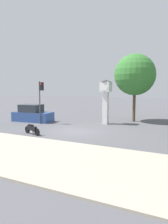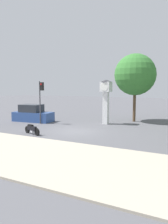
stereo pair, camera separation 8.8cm
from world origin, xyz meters
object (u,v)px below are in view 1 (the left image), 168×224
at_px(clock_tower, 106,95).
at_px(traffic_light, 41,95).
at_px(parked_car, 32,114).
at_px(street_tree, 135,75).
at_px(motorcycle, 32,129).

xyz_separation_m(clock_tower, traffic_light, (-5.74, -2.76, 0.00)).
distance_m(traffic_light, parked_car, 2.88).
bearing_deg(clock_tower, street_tree, 53.48).
relative_size(motorcycle, traffic_light, 0.44).
relative_size(traffic_light, street_tree, 0.59).
bearing_deg(street_tree, traffic_light, -144.47).
xyz_separation_m(clock_tower, street_tree, (2.10, 2.84, 2.01)).
distance_m(traffic_light, street_tree, 9.84).
relative_size(traffic_light, parked_car, 0.96).
distance_m(motorcycle, parked_car, 6.59).
relative_size(clock_tower, street_tree, 0.61).
xyz_separation_m(street_tree, parked_car, (-9.61, -4.83, -4.14)).
distance_m(motorcycle, clock_tower, 8.16).
xyz_separation_m(motorcycle, traffic_light, (-2.45, 4.29, 2.48)).
height_order(clock_tower, traffic_light, clock_tower).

